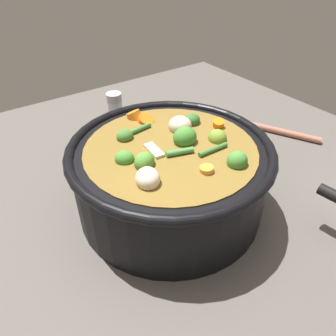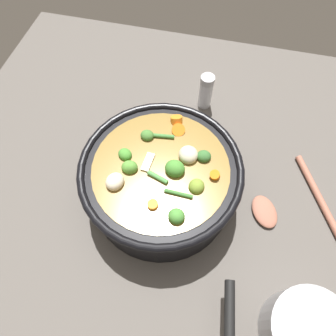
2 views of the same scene
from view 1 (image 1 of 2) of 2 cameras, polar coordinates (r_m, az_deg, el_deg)
The scene contains 4 objects.
ground_plane at distance 0.56m, azimuth 0.39°, elevation -6.62°, with size 1.10×1.10×0.00m, color #514C47.
cooking_pot at distance 0.52m, azimuth 0.43°, elevation -1.27°, with size 0.32×0.32×0.15m.
wooden_spoon at distance 0.74m, azimuth 16.74°, elevation 4.17°, with size 0.21×0.21×0.02m.
salt_shaker at distance 0.75m, azimuth -9.37°, elevation 9.68°, with size 0.03×0.03×0.10m.
Camera 1 is at (-0.24, -0.33, 0.39)m, focal length 33.99 mm.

